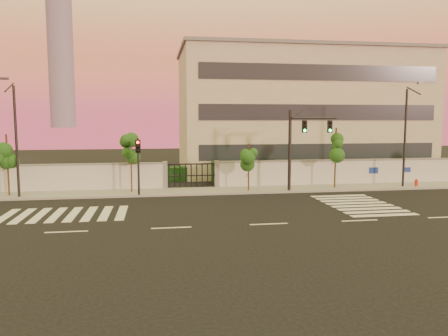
% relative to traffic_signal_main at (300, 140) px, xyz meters
% --- Properties ---
extents(ground, '(120.00, 120.00, 0.00)m').
position_rel_traffic_signal_main_xyz_m(ground, '(-4.81, -9.39, -3.83)').
color(ground, black).
rests_on(ground, ground).
extents(sidewalk, '(60.00, 3.00, 0.15)m').
position_rel_traffic_signal_main_xyz_m(sidewalk, '(-4.81, 1.11, -3.76)').
color(sidewalk, gray).
rests_on(sidewalk, ground).
extents(perimeter_wall, '(60.00, 0.36, 2.20)m').
position_rel_traffic_signal_main_xyz_m(perimeter_wall, '(-4.70, 2.61, -2.76)').
color(perimeter_wall, silver).
rests_on(perimeter_wall, ground).
extents(hedge_row, '(41.00, 4.25, 1.80)m').
position_rel_traffic_signal_main_xyz_m(hedge_row, '(-3.64, 5.35, -3.02)').
color(hedge_row, '#12330F').
rests_on(hedge_row, ground).
extents(institutional_building, '(24.40, 12.40, 12.25)m').
position_rel_traffic_signal_main_xyz_m(institutional_building, '(4.19, 12.60, 2.32)').
color(institutional_building, '#B3AE97').
rests_on(institutional_building, ground).
extents(distant_skyscraper, '(16.00, 16.00, 118.00)m').
position_rel_traffic_signal_main_xyz_m(distant_skyscraper, '(-69.81, 270.61, 58.15)').
color(distant_skyscraper, slate).
rests_on(distant_skyscraper, ground).
extents(road_markings, '(57.00, 7.62, 0.02)m').
position_rel_traffic_signal_main_xyz_m(road_markings, '(-6.39, -5.63, -3.82)').
color(road_markings, silver).
rests_on(road_markings, ground).
extents(street_tree_b, '(1.46, 1.16, 4.38)m').
position_rel_traffic_signal_main_xyz_m(street_tree_b, '(-20.52, 0.91, -0.61)').
color(street_tree_b, '#382314').
rests_on(street_tree_b, ground).
extents(street_tree_c, '(1.32, 1.05, 4.37)m').
position_rel_traffic_signal_main_xyz_m(street_tree_c, '(-12.24, 1.20, -0.62)').
color(street_tree_c, '#382314').
rests_on(street_tree_c, ground).
extents(street_tree_d, '(1.37, 1.09, 3.61)m').
position_rel_traffic_signal_main_xyz_m(street_tree_d, '(-3.71, 0.54, -1.18)').
color(street_tree_d, '#382314').
rests_on(street_tree_d, ground).
extents(street_tree_e, '(1.46, 1.16, 4.74)m').
position_rel_traffic_signal_main_xyz_m(street_tree_e, '(3.13, 0.76, -0.34)').
color(street_tree_e, '#382314').
rests_on(street_tree_e, ground).
extents(traffic_signal_main, '(3.82, 0.78, 6.07)m').
position_rel_traffic_signal_main_xyz_m(traffic_signal_main, '(0.00, 0.00, 0.00)').
color(traffic_signal_main, black).
rests_on(traffic_signal_main, ground).
extents(traffic_signal_secondary, '(0.32, 0.32, 4.08)m').
position_rel_traffic_signal_main_xyz_m(traffic_signal_secondary, '(-11.69, -0.31, -1.25)').
color(traffic_signal_secondary, black).
rests_on(traffic_signal_secondary, ground).
extents(streetlight_west, '(0.48, 1.92, 7.97)m').
position_rel_traffic_signal_main_xyz_m(streetlight_west, '(-19.72, 0.12, 0.47)').
color(streetlight_west, black).
rests_on(streetlight_west, ground).
extents(streetlight_east, '(0.48, 1.94, 8.06)m').
position_rel_traffic_signal_main_xyz_m(streetlight_east, '(8.65, 0.31, 0.52)').
color(streetlight_east, black).
rests_on(streetlight_east, ground).
extents(fire_hydrant, '(0.29, 0.27, 0.73)m').
position_rel_traffic_signal_main_xyz_m(fire_hydrant, '(9.71, 0.34, -3.47)').
color(fire_hydrant, red).
rests_on(fire_hydrant, ground).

